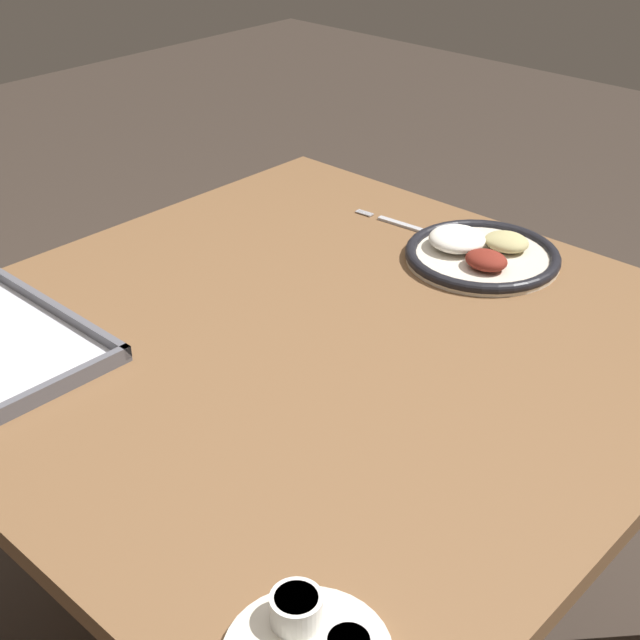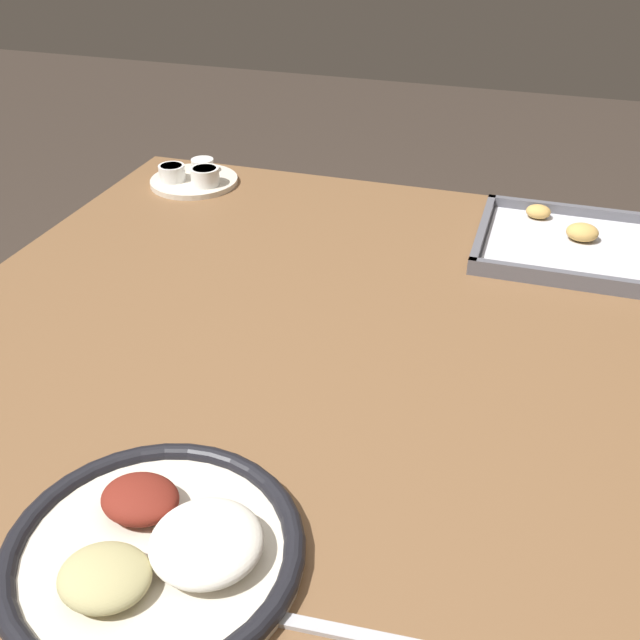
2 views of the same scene
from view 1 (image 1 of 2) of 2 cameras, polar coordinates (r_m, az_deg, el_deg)
dining_table at (r=1.39m, az=-0.44°, el=-4.28°), size 1.08×1.08×0.73m
dinner_plate at (r=1.57m, az=10.24°, el=4.23°), size 0.27×0.27×0.05m
fork at (r=1.69m, az=5.62°, el=5.99°), size 0.21×0.03×0.00m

